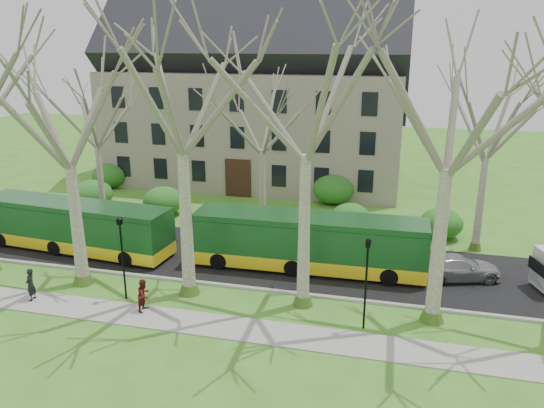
{
  "coord_description": "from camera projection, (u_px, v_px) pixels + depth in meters",
  "views": [
    {
      "loc": [
        7.16,
        -22.86,
        12.62
      ],
      "look_at": [
        0.68,
        3.0,
        4.35
      ],
      "focal_mm": 35.0,
      "sensor_mm": 36.0,
      "label": 1
    }
  ],
  "objects": [
    {
      "name": "pedestrian_a",
      "position": [
        31.0,
        284.0,
        26.54
      ],
      "size": [
        0.5,
        0.67,
        1.69
      ],
      "primitive_type": "imported",
      "rotation": [
        0.0,
        0.0,
        -1.4
      ],
      "color": "black",
      "rests_on": "sidewalk"
    },
    {
      "name": "sidewalk",
      "position": [
        229.0,
        327.0,
        24.26
      ],
      "size": [
        70.0,
        2.0,
        0.06
      ],
      "primitive_type": "cube",
      "color": "gray",
      "rests_on": "ground"
    },
    {
      "name": "road",
      "position": [
        271.0,
        260.0,
        31.67
      ],
      "size": [
        80.0,
        8.0,
        0.06
      ],
      "primitive_type": "cube",
      "color": "black",
      "rests_on": "ground"
    },
    {
      "name": "ground",
      "position": [
        244.0,
        303.0,
        26.58
      ],
      "size": [
        120.0,
        120.0,
        0.0
      ],
      "primitive_type": "plane",
      "color": "#407A22",
      "rests_on": "ground"
    },
    {
      "name": "building",
      "position": [
        257.0,
        93.0,
        47.82
      ],
      "size": [
        26.5,
        12.2,
        16.0
      ],
      "color": "gray",
      "rests_on": "ground"
    },
    {
      "name": "pedestrian_b",
      "position": [
        144.0,
        295.0,
        25.53
      ],
      "size": [
        0.69,
        0.85,
        1.61
      ],
      "primitive_type": "imported",
      "rotation": [
        0.0,
        0.0,
        1.46
      ],
      "color": "#531613",
      "rests_on": "sidewalk"
    },
    {
      "name": "tree_row_verge",
      "position": [
        244.0,
        165.0,
        24.79
      ],
      "size": [
        49.0,
        7.0,
        14.0
      ],
      "color": "gray",
      "rests_on": "ground"
    },
    {
      "name": "sedan",
      "position": [
        457.0,
        267.0,
        28.94
      ],
      "size": [
        5.06,
        3.23,
        1.36
      ],
      "primitive_type": "imported",
      "rotation": [
        0.0,
        0.0,
        1.87
      ],
      "color": "#9F9FA4",
      "rests_on": "road"
    },
    {
      "name": "lamp_row",
      "position": [
        237.0,
        263.0,
        24.89
      ],
      "size": [
        36.22,
        0.22,
        4.3
      ],
      "color": "black",
      "rests_on": "ground"
    },
    {
      "name": "tree_row_far",
      "position": [
        272.0,
        144.0,
        35.3
      ],
      "size": [
        33.0,
        7.0,
        12.0
      ],
      "color": "gray",
      "rests_on": "ground"
    },
    {
      "name": "bus_lead",
      "position": [
        75.0,
        226.0,
        32.75
      ],
      "size": [
        12.82,
        3.79,
        3.16
      ],
      "primitive_type": null,
      "rotation": [
        0.0,
        0.0,
        -0.09
      ],
      "color": "#154A1E",
      "rests_on": "road"
    },
    {
      "name": "hedges",
      "position": [
        239.0,
        199.0,
        40.34
      ],
      "size": [
        30.6,
        8.6,
        2.0
      ],
      "color": "#1D6621",
      "rests_on": "ground"
    },
    {
      "name": "bus_follow",
      "position": [
        308.0,
        242.0,
        29.99
      ],
      "size": [
        13.12,
        3.0,
        3.27
      ],
      "primitive_type": null,
      "rotation": [
        0.0,
        0.0,
        0.02
      ],
      "color": "#154A1E",
      "rests_on": "road"
    },
    {
      "name": "curb",
      "position": [
        253.0,
        289.0,
        27.95
      ],
      "size": [
        80.0,
        0.25,
        0.14
      ],
      "primitive_type": "cube",
      "color": "#A5A39E",
      "rests_on": "ground"
    }
  ]
}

